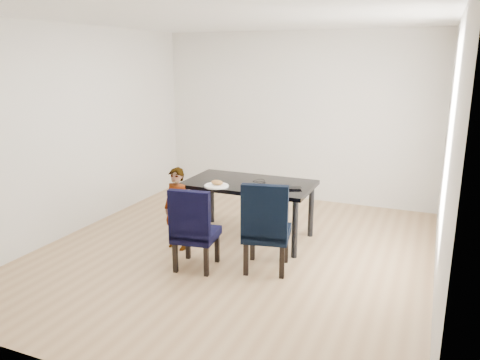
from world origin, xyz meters
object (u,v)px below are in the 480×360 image
at_px(child, 177,209).
at_px(plate, 216,186).
at_px(chair_left, 196,227).
at_px(dining_table, 249,210).
at_px(chair_right, 267,225).
at_px(laptop, 288,187).

relative_size(child, plate, 3.38).
xyz_separation_m(chair_left, plate, (-0.08, 0.70, 0.29)).
xyz_separation_m(dining_table, child, (-0.68, -0.65, 0.13)).
bearing_deg(chair_left, chair_right, 12.25).
height_order(child, plate, child).
bearing_deg(plate, laptop, 18.81).
distance_m(child, plate, 0.55).
bearing_deg(laptop, child, -0.58).
bearing_deg(laptop, chair_left, 26.46).
relative_size(child, laptop, 3.34).
relative_size(chair_left, child, 0.93).
relative_size(dining_table, chair_left, 1.71).
height_order(plate, laptop, laptop).
height_order(dining_table, laptop, laptop).
bearing_deg(dining_table, chair_left, -101.28).
xyz_separation_m(chair_left, laptop, (0.75, 0.98, 0.29)).
bearing_deg(plate, chair_right, -27.79).
bearing_deg(child, dining_table, 53.42).
height_order(chair_left, chair_right, chair_right).
height_order(dining_table, plate, plate).
bearing_deg(plate, dining_table, 50.07).
bearing_deg(dining_table, laptop, -7.12).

